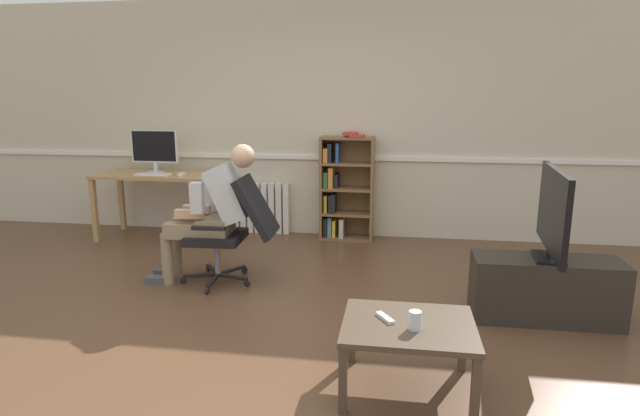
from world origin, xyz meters
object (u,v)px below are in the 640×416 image
Objects in this scene: tv_screen at (553,213)px; drinking_glass at (415,320)px; radiator at (261,208)px; imac_monitor at (154,148)px; person_seated at (212,210)px; tv_stand at (545,289)px; computer_mouse at (182,174)px; spare_remote at (385,318)px; office_chair at (234,226)px; keyboard at (153,174)px; computer_desk at (160,182)px; coffee_table at (408,332)px; bookshelf at (343,189)px.

drinking_glass is (-0.98, -1.17, -0.36)m from tv_screen.
radiator is at bearing 58.55° from tv_screen.
person_seated is (1.19, -1.38, -0.39)m from imac_monitor.
computer_mouse is at bearing 155.62° from tv_stand.
drinking_glass is at bearing 146.17° from tv_screen.
tv_stand is at bearing -169.47° from spare_remote.
drinking_glass is 0.19m from spare_remote.
radiator is 0.72× the size of office_chair.
tv_screen is (2.71, -2.08, 0.51)m from radiator.
computer_desk is at bearing 88.87° from keyboard.
computer_desk is 1.71m from person_seated.
office_chair reaches higher than drinking_glass.
radiator is (1.08, 0.53, -0.46)m from keyboard.
computer_mouse is 0.98× the size of drinking_glass.
keyboard is at bearing -138.58° from person_seated.
radiator is at bearing 19.84° from computer_desk.
computer_desk is 2.04× the size of radiator.
person_seated is at bearing -76.11° from spare_remote.
radiator is at bearing -96.23° from spare_remote.
radiator is at bearing 118.11° from coffee_table.
spare_remote is (0.57, -3.05, -0.17)m from bookshelf.
drinking_glass is at bearing 114.57° from spare_remote.
keyboard is at bearing -176.49° from computer_mouse.
tv_stand is 1.44× the size of coffee_table.
bookshelf reaches higher than tv_stand.
coffee_table is (1.70, -3.18, 0.05)m from radiator.
drinking_glass is at bearing -45.52° from computer_desk.
keyboard reaches higher than computer_desk.
tv_screen reaches higher than office_chair.
tv_stand is at bearing 47.50° from coffee_table.
office_chair is 9.30× the size of drinking_glass.
imac_monitor is 0.46× the size of person_seated.
bookshelf is at bearing 13.10° from computer_mouse.
computer_mouse reaches higher than computer_desk.
bookshelf is 2.64m from tv_stand.
keyboard is 0.38× the size of tv_stand.
office_chair is at bearing -44.78° from computer_desk.
radiator is (-1.00, 0.10, -0.28)m from bookshelf.
coffee_table is at bearing 143.53° from tv_screen.
tv_stand is (3.46, -1.57, -0.54)m from computer_mouse.
office_chair is (0.98, -1.18, -0.25)m from computer_mouse.
drinking_glass is at bearing -47.79° from computer_mouse.
office_chair is (0.23, -1.69, 0.21)m from radiator.
office_chair is at bearing -41.46° from keyboard.
computer_desk reaches higher than coffee_table.
imac_monitor is 0.82× the size of radiator.
imac_monitor is at bearing 134.89° from coffee_table.
bookshelf is at bearing -112.10° from spare_remote.
tv_screen is at bearing -22.23° from keyboard.
coffee_table is at bearing 42.31° from office_chair.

